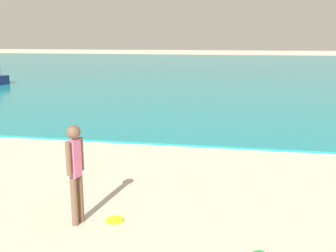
# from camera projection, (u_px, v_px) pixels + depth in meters

# --- Properties ---
(water) EXTENTS (160.00, 60.00, 0.06)m
(water) POSITION_uv_depth(u_px,v_px,m) (229.00, 67.00, 39.48)
(water) COLOR teal
(water) RESTS_ON ground
(person_standing) EXTENTS (0.22, 0.37, 1.64)m
(person_standing) POSITION_uv_depth(u_px,v_px,m) (76.00, 169.00, 6.11)
(person_standing) COLOR brown
(person_standing) RESTS_ON ground
(frisbee) EXTENTS (0.29, 0.29, 0.03)m
(frisbee) POSITION_uv_depth(u_px,v_px,m) (115.00, 220.00, 6.40)
(frisbee) COLOR yellow
(frisbee) RESTS_ON ground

